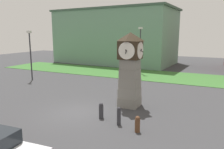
{
  "coord_description": "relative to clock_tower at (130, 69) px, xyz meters",
  "views": [
    {
      "loc": [
        7.9,
        -11.27,
        5.09
      ],
      "look_at": [
        1.04,
        3.08,
        2.1
      ],
      "focal_mm": 35.0,
      "sensor_mm": 36.0,
      "label": 1
    }
  ],
  "objects": [
    {
      "name": "bollard_near_tower",
      "position": [
        1.87,
        -3.73,
        -2.25
      ],
      "size": [
        0.27,
        0.27,
        0.88
      ],
      "color": "brown",
      "rests_on": "ground_plane"
    },
    {
      "name": "ground_plane",
      "position": [
        -2.61,
        -2.69,
        -2.69
      ],
      "size": [
        80.28,
        80.28,
        0.0
      ],
      "primitive_type": "plane",
      "color": "#38383A"
    },
    {
      "name": "street_lamp_far_side",
      "position": [
        -12.93,
        3.6,
        0.47
      ],
      "size": [
        0.5,
        0.24,
        5.37
      ],
      "color": "#333338",
      "rests_on": "ground_plane"
    },
    {
      "name": "warehouse_blue_far",
      "position": [
        -10.99,
        21.27,
        1.87
      ],
      "size": [
        21.1,
        11.68,
        9.11
      ],
      "color": "gray",
      "rests_on": "ground_plane"
    },
    {
      "name": "grass_verge_far",
      "position": [
        0.5,
        12.02,
        -2.67
      ],
      "size": [
        48.17,
        7.09,
        0.04
      ],
      "primitive_type": "cube",
      "color": "#386B2D",
      "rests_on": "ground_plane"
    },
    {
      "name": "street_lamp_near_road",
      "position": [
        -3.51,
        12.76,
        0.74
      ],
      "size": [
        0.5,
        0.24,
        5.89
      ],
      "color": "#333338",
      "rests_on": "ground_plane"
    },
    {
      "name": "bollard_mid_row",
      "position": [
        0.63,
        -3.32,
        -2.16
      ],
      "size": [
        0.23,
        0.23,
        1.06
      ],
      "color": "#333338",
      "rests_on": "ground_plane"
    },
    {
      "name": "clock_tower",
      "position": [
        0.0,
        0.0,
        0.0
      ],
      "size": [
        1.83,
        1.8,
        5.17
      ],
      "color": "slate",
      "rests_on": "ground_plane"
    },
    {
      "name": "bollard_far_row",
      "position": [
        -0.73,
        -2.89,
        -2.19
      ],
      "size": [
        0.28,
        0.28,
        0.99
      ],
      "color": "#333338",
      "rests_on": "ground_plane"
    }
  ]
}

